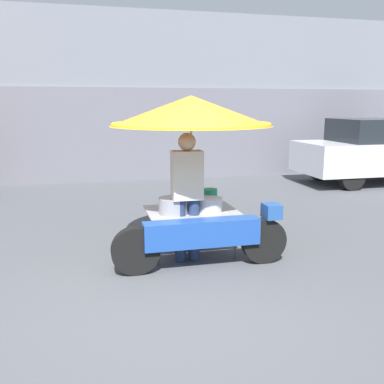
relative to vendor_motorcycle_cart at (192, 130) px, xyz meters
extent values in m
plane|color=#4C4F54|center=(-0.45, -1.09, -1.66)|extent=(36.00, 36.00, 0.00)
cube|color=gray|center=(-0.45, 6.90, 0.50)|extent=(28.00, 2.00, 4.31)
cube|color=slate|center=(-0.45, 5.87, -0.46)|extent=(23.80, 0.06, 2.40)
cylinder|color=black|center=(0.81, -0.50, -1.37)|extent=(0.57, 0.14, 0.57)
cylinder|color=black|center=(-0.81, -0.50, -1.37)|extent=(0.57, 0.14, 0.57)
cube|color=#1E479E|center=(0.00, -0.50, -1.21)|extent=(1.43, 0.24, 0.32)
cube|color=#234C93|center=(0.90, -0.50, -0.99)|extent=(0.20, 0.24, 0.18)
cylinder|color=black|center=(0.00, 0.29, -1.40)|extent=(0.52, 0.14, 0.52)
cylinder|color=#515156|center=(0.50, -0.29, -1.37)|extent=(0.03, 0.03, 0.58)
cylinder|color=#515156|center=(0.50, 0.39, -1.37)|extent=(0.03, 0.03, 0.58)
cylinder|color=#515156|center=(-0.51, -0.29, -1.37)|extent=(0.03, 0.03, 0.58)
cylinder|color=#515156|center=(-0.51, 0.39, -1.37)|extent=(0.03, 0.03, 0.58)
cube|color=#9E9EA3|center=(0.00, 0.05, -1.06)|extent=(1.18, 0.81, 0.02)
cylinder|color=#B2B2B7|center=(0.00, 0.05, -0.50)|extent=(0.03, 0.03, 1.10)
cone|color=orange|center=(0.00, 0.05, 0.24)|extent=(2.08, 2.08, 0.38)
torus|color=yellow|center=(0.00, 0.05, 0.07)|extent=(2.02, 2.02, 0.05)
cylinder|color=#939399|center=(-0.27, -0.09, -0.95)|extent=(0.38, 0.38, 0.21)
cylinder|color=#B7B7BC|center=(0.20, -0.07, -0.96)|extent=(0.36, 0.36, 0.18)
cylinder|color=silver|center=(-0.06, 0.21, -1.01)|extent=(0.30, 0.30, 0.09)
cylinder|color=#1E936B|center=(0.32, 0.27, -0.94)|extent=(0.20, 0.20, 0.22)
cylinder|color=navy|center=(-0.21, -0.21, -1.25)|extent=(0.14, 0.14, 0.81)
cylinder|color=navy|center=(-0.03, -0.21, -1.25)|extent=(0.14, 0.14, 0.81)
cube|color=beige|center=(-0.12, -0.21, -0.54)|extent=(0.38, 0.22, 0.61)
sphere|color=tan|center=(-0.12, -0.21, -0.13)|extent=(0.22, 0.22, 0.22)
cylinder|color=black|center=(4.67, 3.36, -1.36)|extent=(0.60, 0.20, 0.60)
cylinder|color=black|center=(4.67, 4.82, -1.36)|extent=(0.60, 0.20, 0.60)
cube|color=silver|center=(6.02, 4.09, -0.98)|extent=(4.37, 1.72, 0.76)
cube|color=#1E2328|center=(5.80, 4.09, -0.32)|extent=(2.10, 1.51, 0.57)
camera|label=1|loc=(-1.30, -5.31, 0.32)|focal=40.00mm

